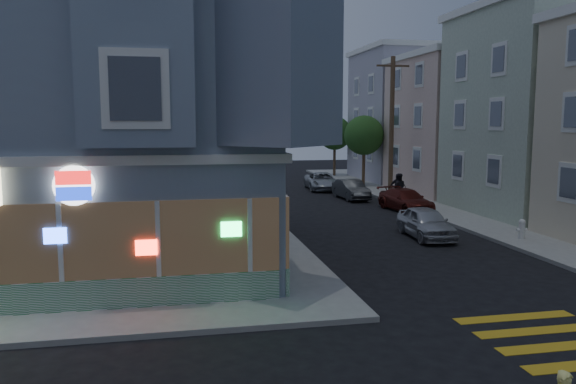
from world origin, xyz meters
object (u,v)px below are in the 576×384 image
object	(u,v)px
parked_car_d	(322,181)
parked_car_a	(426,223)
pedestrian_a	(399,188)
fire_hydrant	(522,228)
utility_pole	(392,124)
pedestrian_b	(398,188)
traffic_signal	(244,182)
parked_car_c	(406,200)
parked_car_b	(351,189)
street_tree_near	(364,135)
street_tree_far	(335,133)

from	to	relation	value
parked_car_d	parked_car_a	bearing A→B (deg)	-85.80
pedestrian_a	fire_hydrant	distance (m)	11.17
utility_pole	pedestrian_b	xyz separation A→B (m)	(-0.70, -2.95, -3.80)
parked_car_a	traffic_signal	size ratio (longest dim) A/B	0.84
parked_car_c	fire_hydrant	size ratio (longest dim) A/B	5.13
traffic_signal	utility_pole	bearing A→B (deg)	80.46
pedestrian_a	fire_hydrant	bearing A→B (deg)	113.27
parked_car_b	parked_car_c	world-z (taller)	parked_car_b
pedestrian_b	utility_pole	bearing A→B (deg)	-87.14
parked_car_a	parked_car_b	xyz separation A→B (m)	(0.56, 12.25, -0.03)
street_tree_near	parked_car_c	distance (m)	12.17
parked_car_c	parked_car_d	bearing A→B (deg)	93.66
street_tree_near	fire_hydrant	size ratio (longest dim) A/B	6.45
street_tree_near	street_tree_far	bearing A→B (deg)	90.00
pedestrian_a	parked_car_d	xyz separation A→B (m)	(-2.70, 7.91, -0.38)
pedestrian_b	parked_car_d	size ratio (longest dim) A/B	0.37
pedestrian_a	parked_car_b	bearing A→B (deg)	-32.71
utility_pole	fire_hydrant	world-z (taller)	utility_pole
utility_pole	street_tree_far	bearing A→B (deg)	89.18
parked_car_c	parked_car_b	bearing A→B (deg)	98.74
parked_car_c	parked_car_d	world-z (taller)	parked_car_d
street_tree_far	pedestrian_a	world-z (taller)	street_tree_far
street_tree_far	pedestrian_a	xyz separation A→B (m)	(-0.90, -17.12, -2.92)
parked_car_b	parked_car_a	bearing A→B (deg)	-95.70
utility_pole	fire_hydrant	size ratio (longest dim) A/B	10.95
pedestrian_a	parked_car_c	size ratio (longest dim) A/B	0.41
pedestrian_a	fire_hydrant	xyz separation A→B (m)	(0.83, -11.13, -0.43)
street_tree_near	traffic_signal	distance (m)	27.95
parked_car_a	traffic_signal	xyz separation A→B (m)	(-8.64, -6.46, 2.64)
pedestrian_b	parked_car_c	size ratio (longest dim) A/B	0.40
street_tree_near	pedestrian_a	size ratio (longest dim) A/B	3.06
utility_pole	parked_car_a	distance (m)	13.74
parked_car_c	fire_hydrant	bearing A→B (deg)	-88.38
street_tree_far	pedestrian_b	size ratio (longest dim) A/B	3.13
parked_car_b	fire_hydrant	size ratio (longest dim) A/B	4.70
parked_car_c	traffic_signal	size ratio (longest dim) A/B	0.91
utility_pole	fire_hydrant	xyz separation A→B (m)	(0.13, -14.25, -4.21)
pedestrian_a	parked_car_c	bearing A→B (deg)	95.47
fire_hydrant	parked_car_c	bearing A→B (deg)	99.37
parked_car_a	parked_car_d	xyz separation A→B (m)	(0.00, 17.45, -0.03)
pedestrian_a	traffic_signal	world-z (taller)	traffic_signal
pedestrian_a	parked_car_b	size ratio (longest dim) A/B	0.45
parked_car_b	traffic_signal	distance (m)	21.02
parked_car_b	parked_car_c	size ratio (longest dim) A/B	0.91
utility_pole	parked_car_b	bearing A→B (deg)	-171.82
parked_car_a	parked_car_c	xyz separation A→B (m)	(2.10, 7.05, -0.05)
utility_pole	parked_car_b	distance (m)	5.05
fire_hydrant	street_tree_near	bearing A→B (deg)	89.79
utility_pole	street_tree_far	distance (m)	14.03
street_tree_far	parked_car_b	world-z (taller)	street_tree_far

